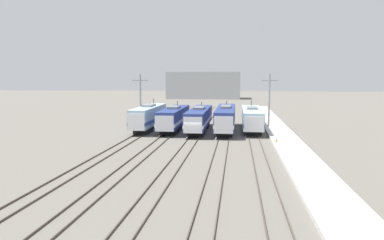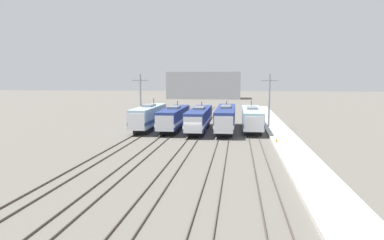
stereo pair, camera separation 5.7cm
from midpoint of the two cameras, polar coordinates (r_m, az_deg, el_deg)
The scene contains 16 objects.
ground_plane at distance 53.86m, azimuth 0.24°, elevation -2.92°, with size 400.00×400.00×0.00m, color #666059.
rail_pair_far_left at distance 55.52m, azimuth -8.69°, elevation -2.63°, with size 1.50×120.00×0.15m.
rail_pair_center_left at distance 54.52m, azimuth -4.29°, elevation -2.74°, with size 1.51×120.00×0.15m.
rail_pair_center at distance 53.85m, azimuth 0.24°, elevation -2.84°, with size 1.51×120.00×0.15m.
rail_pair_center_right at distance 53.51m, azimuth 4.86°, elevation -2.92°, with size 1.51×120.00×0.15m.
rail_pair_far_right at distance 53.53m, azimuth 9.50°, elevation -2.98°, with size 1.50×120.00×0.15m.
locomotive_far_left at distance 63.45m, azimuth -6.64°, elevation 0.47°, with size 2.83×16.65×5.12m.
locomotive_center_left at distance 62.41m, azimuth -2.81°, elevation 0.29°, with size 3.05×17.06×4.72m.
locomotive_center at distance 61.28m, azimuth 1.10°, elevation 0.18°, with size 2.95×18.47×4.62m.
locomotive_center_right at distance 61.56m, azimuth 5.17°, elevation 0.27°, with size 2.97×19.44×4.71m.
locomotive_far_right at distance 63.00m, azimuth 9.15°, elevation 0.25°, with size 3.13×17.70×4.75m.
catenary_tower_left at distance 68.09m, azimuth -7.83°, elevation 3.17°, with size 2.88×0.33×9.44m.
catenary_tower_right at distance 66.05m, azimuth 11.70°, elevation 3.00°, with size 2.88×0.33×9.44m.
platform at distance 53.88m, azimuth 14.03°, elevation -2.91°, with size 4.00×120.00×0.35m.
traffic_cone at distance 50.52m, azimuth 12.78°, elevation -3.00°, with size 0.35×0.35×0.51m.
depot_building at distance 161.90m, azimuth 1.92°, elevation 5.31°, with size 30.81×15.50×11.27m.
Camera 2 is at (6.29, -52.77, 8.73)m, focal length 35.00 mm.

